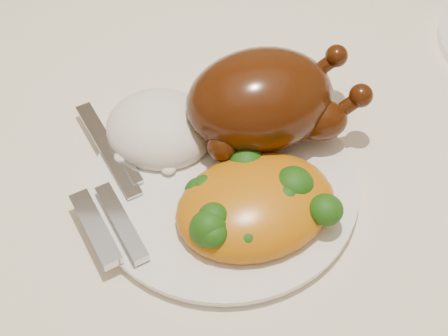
{
  "coord_description": "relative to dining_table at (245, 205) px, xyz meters",
  "views": [
    {
      "loc": [
        -0.03,
        -0.41,
        1.24
      ],
      "look_at": [
        -0.03,
        -0.05,
        0.8
      ],
      "focal_mm": 50.0,
      "sensor_mm": 36.0,
      "label": 1
    }
  ],
  "objects": [
    {
      "name": "mac_and_cheese",
      "position": [
        0.0,
        -0.09,
        0.13
      ],
      "size": [
        0.18,
        0.16,
        0.05
      ],
      "rotation": [
        0.0,
        0.0,
        0.39
      ],
      "color": "orange",
      "rests_on": "dinner_plate"
    },
    {
      "name": "cutlery",
      "position": [
        -0.13,
        -0.08,
        0.12
      ],
      "size": [
        0.09,
        0.2,
        0.01
      ],
      "rotation": [
        0.0,
        0.0,
        0.5
      ],
      "color": "silver",
      "rests_on": "dinner_plate"
    },
    {
      "name": "tablecloth",
      "position": [
        0.0,
        0.0,
        0.07
      ],
      "size": [
        1.73,
        1.03,
        0.18
      ],
      "color": "white",
      "rests_on": "dining_table"
    },
    {
      "name": "dining_table",
      "position": [
        0.0,
        0.0,
        0.0
      ],
      "size": [
        1.6,
        0.9,
        0.76
      ],
      "color": "brown",
      "rests_on": "floor"
    },
    {
      "name": "dinner_plate",
      "position": [
        -0.03,
        -0.05,
        0.11
      ],
      "size": [
        0.3,
        0.3,
        0.01
      ],
      "primitive_type": "cylinder",
      "rotation": [
        0.0,
        0.0,
        -0.24
      ],
      "color": "white",
      "rests_on": "tablecloth"
    },
    {
      "name": "roast_chicken",
      "position": [
        0.01,
        0.01,
        0.16
      ],
      "size": [
        0.19,
        0.14,
        0.09
      ],
      "rotation": [
        0.0,
        0.0,
        0.28
      ],
      "color": "#441907",
      "rests_on": "dinner_plate"
    },
    {
      "name": "rice_mound",
      "position": [
        -0.09,
        0.0,
        0.12
      ],
      "size": [
        0.13,
        0.13,
        0.06
      ],
      "rotation": [
        0.0,
        0.0,
        -0.32
      ],
      "color": "white",
      "rests_on": "dinner_plate"
    }
  ]
}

